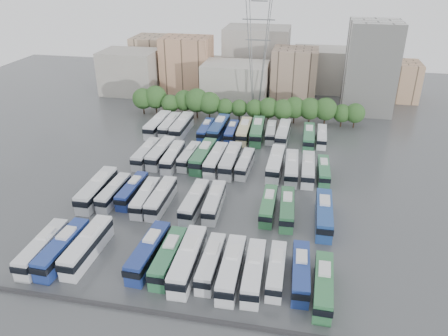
% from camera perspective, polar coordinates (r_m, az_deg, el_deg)
% --- Properties ---
extents(ground, '(220.00, 220.00, 0.00)m').
position_cam_1_polar(ground, '(87.19, -1.51, -3.31)').
color(ground, '#424447').
rests_on(ground, ground).
extents(parapet, '(56.00, 0.50, 0.50)m').
position_cam_1_polar(parapet, '(61.71, -8.61, -18.21)').
color(parapet, '#2D2D30').
rests_on(parapet, ground).
extents(tree_line, '(65.76, 7.89, 8.63)m').
position_cam_1_polar(tree_line, '(123.62, 1.93, 8.23)').
color(tree_line, black).
rests_on(tree_line, ground).
extents(city_buildings, '(102.00, 35.00, 20.00)m').
position_cam_1_polar(city_buildings, '(151.79, 1.74, 13.02)').
color(city_buildings, '#9E998E').
rests_on(city_buildings, ground).
extents(apartment_tower, '(14.00, 14.00, 26.00)m').
position_cam_1_polar(apartment_tower, '(136.18, 18.60, 12.32)').
color(apartment_tower, silver).
rests_on(apartment_tower, ground).
extents(electricity_pylon, '(9.00, 6.91, 33.83)m').
position_cam_1_polar(electricity_pylon, '(127.01, 4.44, 15.25)').
color(electricity_pylon, slate).
rests_on(electricity_pylon, ground).
extents(bus_r0_s0, '(2.79, 12.30, 3.85)m').
position_cam_1_polar(bus_r0_s0, '(74.62, -22.59, -9.61)').
color(bus_r0_s0, silver).
rests_on(bus_r0_s0, ground).
extents(bus_r0_s1, '(3.20, 12.80, 3.99)m').
position_cam_1_polar(bus_r0_s1, '(73.32, -20.33, -9.80)').
color(bus_r0_s1, navy).
rests_on(bus_r0_s1, ground).
extents(bus_r0_s2, '(3.05, 13.12, 4.10)m').
position_cam_1_polar(bus_r0_s2, '(72.54, -17.44, -9.66)').
color(bus_r0_s2, silver).
rests_on(bus_r0_s2, ground).
extents(bus_r0_s5, '(3.36, 12.74, 3.96)m').
position_cam_1_polar(bus_r0_s5, '(69.25, -9.81, -10.68)').
color(bus_r0_s5, navy).
rests_on(bus_r0_s5, ground).
extents(bus_r0_s6, '(2.67, 12.13, 3.80)m').
position_cam_1_polar(bus_r0_s6, '(67.88, -7.24, -11.43)').
color(bus_r0_s6, '#307048').
rests_on(bus_r0_s6, ground).
extents(bus_r0_s7, '(3.19, 13.57, 4.24)m').
position_cam_1_polar(bus_r0_s7, '(66.69, -4.74, -11.85)').
color(bus_r0_s7, white).
rests_on(bus_r0_s7, ground).
extents(bus_r0_s8, '(2.54, 11.49, 3.60)m').
position_cam_1_polar(bus_r0_s8, '(66.53, -1.70, -12.21)').
color(bus_r0_s8, silver).
rests_on(bus_r0_s8, ground).
extents(bus_r0_s9, '(2.99, 12.68, 3.96)m').
position_cam_1_polar(bus_r0_s9, '(65.16, 0.98, -12.96)').
color(bus_r0_s9, silver).
rests_on(bus_r0_s9, ground).
extents(bus_r0_s10, '(3.04, 12.19, 3.80)m').
position_cam_1_polar(bus_r0_s10, '(64.89, 3.92, -13.33)').
color(bus_r0_s10, silver).
rests_on(bus_r0_s10, ground).
extents(bus_r0_s11, '(2.48, 10.92, 3.42)m').
position_cam_1_polar(bus_r0_s11, '(65.75, 6.85, -13.07)').
color(bus_r0_s11, silver).
rests_on(bus_r0_s11, ground).
extents(bus_r0_s12, '(2.95, 11.71, 3.65)m').
position_cam_1_polar(bus_r0_s12, '(65.75, 9.99, -13.20)').
color(bus_r0_s12, navy).
rests_on(bus_r0_s12, ground).
extents(bus_r0_s13, '(2.81, 11.86, 3.71)m').
position_cam_1_polar(bus_r0_s13, '(64.13, 12.85, -14.69)').
color(bus_r0_s13, '#317242').
rests_on(bus_r0_s13, ground).
extents(bus_r1_s0, '(3.08, 13.56, 4.25)m').
position_cam_1_polar(bus_r1_s0, '(87.87, -16.25, -2.66)').
color(bus_r1_s0, silver).
rests_on(bus_r1_s0, ground).
extents(bus_r1_s1, '(2.78, 11.30, 3.53)m').
position_cam_1_polar(bus_r1_s1, '(86.81, -14.19, -3.03)').
color(bus_r1_s1, silver).
rests_on(bus_r1_s1, ground).
extents(bus_r1_s2, '(2.76, 11.28, 3.52)m').
position_cam_1_polar(bus_r1_s2, '(86.53, -11.88, -2.86)').
color(bus_r1_s2, navy).
rests_on(bus_r1_s2, ground).
extents(bus_r1_s3, '(2.84, 11.49, 3.58)m').
position_cam_1_polar(bus_r1_s3, '(83.67, -10.23, -3.76)').
color(bus_r1_s3, silver).
rests_on(bus_r1_s3, ground).
extents(bus_r1_s4, '(2.71, 12.05, 3.77)m').
position_cam_1_polar(bus_r1_s4, '(82.87, -8.21, -3.84)').
color(bus_r1_s4, silver).
rests_on(bus_r1_s4, ground).
extents(bus_r1_s6, '(2.98, 12.32, 3.85)m').
position_cam_1_polar(bus_r1_s6, '(80.98, -3.88, -4.35)').
color(bus_r1_s6, silver).
rests_on(bus_r1_s6, ground).
extents(bus_r1_s7, '(2.90, 11.78, 3.68)m').
position_cam_1_polar(bus_r1_s7, '(80.87, -1.29, -4.41)').
color(bus_r1_s7, silver).
rests_on(bus_r1_s7, ground).
extents(bus_r1_s10, '(2.45, 11.15, 3.50)m').
position_cam_1_polar(bus_r1_s10, '(80.36, 5.82, -4.85)').
color(bus_r1_s10, '#317241').
rests_on(bus_r1_s10, ground).
extents(bus_r1_s11, '(3.07, 11.71, 3.64)m').
position_cam_1_polar(bus_r1_s11, '(79.67, 8.23, -5.24)').
color(bus_r1_s11, '#2A633A').
rests_on(bus_r1_s11, ground).
extents(bus_r1_s13, '(2.95, 12.96, 4.06)m').
position_cam_1_polar(bus_r1_s13, '(78.90, 12.92, -5.86)').
color(bus_r1_s13, navy).
rests_on(bus_r1_s13, ground).
extents(bus_r2_s1, '(2.87, 12.34, 3.86)m').
position_cam_1_polar(bus_r2_s1, '(101.19, -10.12, 1.90)').
color(bus_r2_s1, silver).
rests_on(bus_r2_s1, ground).
extents(bus_r2_s2, '(3.26, 12.94, 4.03)m').
position_cam_1_polar(bus_r2_s2, '(100.83, -8.23, 2.01)').
color(bus_r2_s2, silver).
rests_on(bus_r2_s2, ground).
extents(bus_r2_s3, '(2.99, 12.16, 3.79)m').
position_cam_1_polar(bus_r2_s3, '(98.74, -6.69, 1.49)').
color(bus_r2_s3, silver).
rests_on(bus_r2_s3, ground).
extents(bus_r2_s4, '(2.97, 11.20, 3.48)m').
position_cam_1_polar(bus_r2_s4, '(99.06, -4.56, 1.58)').
color(bus_r2_s4, silver).
rests_on(bus_r2_s4, ground).
extents(bus_r2_s5, '(3.44, 13.50, 4.20)m').
position_cam_1_polar(bus_r2_s5, '(98.15, -2.72, 1.62)').
color(bus_r2_s5, '#2C6740').
rests_on(bus_r2_s5, ground).
extents(bus_r2_s6, '(3.22, 12.86, 4.01)m').
position_cam_1_polar(bus_r2_s6, '(96.52, -1.05, 1.13)').
color(bus_r2_s6, silver).
rests_on(bus_r2_s6, ground).
extents(bus_r2_s7, '(3.02, 13.43, 4.21)m').
position_cam_1_polar(bus_r2_s7, '(96.00, 0.86, 1.05)').
color(bus_r2_s7, silver).
rests_on(bus_r2_s7, ground).
extents(bus_r2_s8, '(2.88, 11.23, 3.50)m').
position_cam_1_polar(bus_r2_s8, '(95.39, 2.75, 0.62)').
color(bus_r2_s8, silver).
rests_on(bus_r2_s8, ground).
extents(bus_r2_s10, '(3.15, 13.37, 4.18)m').
position_cam_1_polar(bus_r2_s10, '(95.34, 6.76, 0.66)').
color(bus_r2_s10, white).
rests_on(bus_r2_s10, ground).
extents(bus_r2_s11, '(3.23, 12.70, 3.96)m').
position_cam_1_polar(bus_r2_s11, '(94.08, 8.81, 0.07)').
color(bus_r2_s11, silver).
rests_on(bus_r2_s11, ground).
extents(bus_r2_s12, '(2.87, 12.36, 3.87)m').
position_cam_1_polar(bus_r2_s12, '(94.20, 10.91, -0.10)').
color(bus_r2_s12, silver).
rests_on(bus_r2_s12, ground).
extents(bus_r2_s13, '(2.75, 10.96, 3.42)m').
position_cam_1_polar(bus_r2_s13, '(94.58, 12.88, -0.34)').
color(bus_r2_s13, '#307147').
rests_on(bus_r2_s13, ground).
extents(bus_r3_s0, '(3.42, 13.69, 4.27)m').
position_cam_1_polar(bus_r3_s0, '(117.40, -8.65, 5.65)').
color(bus_r3_s0, silver).
rests_on(bus_r3_s0, ground).
extents(bus_r3_s1, '(2.77, 12.50, 3.92)m').
position_cam_1_polar(bus_r3_s1, '(116.91, -7.07, 5.57)').
color(bus_r3_s1, silver).
rests_on(bus_r3_s1, ground).
extents(bus_r3_s2, '(2.97, 13.58, 4.26)m').
position_cam_1_polar(bus_r3_s2, '(115.56, -5.52, 5.49)').
color(bus_r3_s2, silver).
rests_on(bus_r3_s2, ground).
extents(bus_r3_s4, '(2.54, 11.19, 3.51)m').
position_cam_1_polar(bus_r3_s4, '(113.62, -2.38, 5.02)').
color(bus_r3_s4, navy).
rests_on(bus_r3_s4, ground).
extents(bus_r3_s5, '(3.38, 13.67, 4.26)m').
position_cam_1_polar(bus_r3_s5, '(113.52, -0.69, 5.22)').
color(bus_r3_s5, navy).
rests_on(bus_r3_s5, ground).
extents(bus_r3_s6, '(2.61, 10.92, 3.41)m').
position_cam_1_polar(bus_r3_s6, '(112.42, 0.99, 4.77)').
color(bus_r3_s6, navy).
rests_on(bus_r3_s6, ground).
extents(bus_r3_s7, '(3.15, 12.83, 4.00)m').
position_cam_1_polar(bus_r3_s7, '(112.29, 2.66, 4.88)').
color(bus_r3_s7, '#CDC28D').
rests_on(bus_r3_s7, ground).
extents(bus_r3_s8, '(3.64, 13.76, 4.28)m').
position_cam_1_polar(bus_r3_s8, '(112.14, 4.36, 4.87)').
color(bus_r3_s8, '#317244').
rests_on(bus_r3_s8, ground).
extents(bus_r3_s9, '(2.81, 10.87, 3.38)m').
position_cam_1_polar(bus_r3_s9, '(112.93, 6.14, 4.71)').
color(bus_r3_s9, silver).
rests_on(bus_r3_s9, ground).
extents(bus_r3_s10, '(3.17, 12.84, 4.01)m').
position_cam_1_polar(bus_r3_s10, '(111.77, 7.73, 4.55)').
color(bus_r3_s10, silver).
rests_on(bus_r3_s10, ground).
extents(bus_r3_s12, '(2.83, 12.46, 3.90)m').
position_cam_1_polar(bus_r3_s12, '(110.69, 11.01, 4.04)').
color(bus_r3_s12, '#307048').
rests_on(bus_r3_s12, ground).
extents(bus_r3_s13, '(2.44, 10.80, 3.38)m').
position_cam_1_polar(bus_r3_s13, '(112.30, 12.64, 4.07)').
color(bus_r3_s13, white).
rests_on(bus_r3_s13, ground).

